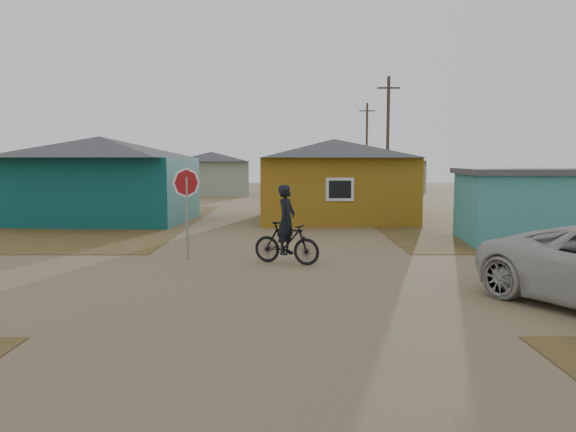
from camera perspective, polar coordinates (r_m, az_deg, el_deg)
The scene contains 11 objects.
ground at distance 13.24m, azimuth -1.04°, elevation -6.90°, with size 120.00×120.00×0.00m, color olive.
house_teal at distance 27.83m, azimuth -18.46°, elevation 3.68°, with size 8.93×7.08×4.00m.
house_yellow at distance 27.04m, azimuth 4.68°, elevation 3.80°, with size 7.72×6.76×3.90m.
shed_turquoise at distance 21.60m, azimuth 25.31°, elevation 0.96°, with size 6.71×4.93×2.60m.
house_pale_west at distance 47.34m, azimuth -7.77°, elevation 4.39°, with size 7.04×6.15×3.60m.
house_beige_east at distance 53.84m, azimuth 10.30°, elevation 4.50°, with size 6.95×6.05×3.60m.
house_pale_north at distance 60.62m, azimuth -13.81°, elevation 4.45°, with size 6.28×5.81×3.40m.
utility_pole_near at distance 35.51m, azimuth 10.10°, elevation 7.62°, with size 1.40×0.20×8.00m.
utility_pole_far at distance 51.46m, azimuth 8.00°, elevation 7.02°, with size 1.40×0.20×8.00m.
stop_sign at distance 16.41m, azimuth -10.27°, elevation 2.35°, with size 0.85×0.28×2.68m.
cyclist at distance 15.62m, azimuth -0.16°, elevation -1.97°, with size 2.01×1.29×2.21m.
Camera 1 is at (0.19, -12.92, 2.88)m, focal length 35.00 mm.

